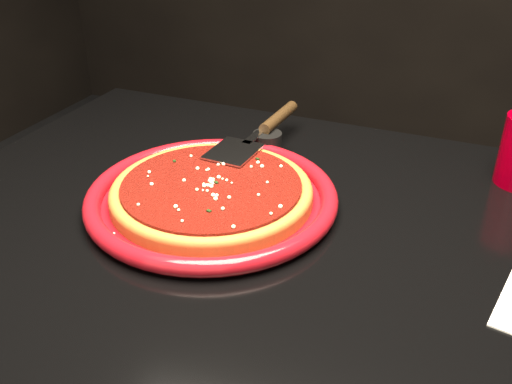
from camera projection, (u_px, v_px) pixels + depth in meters
plate at (212, 197)px, 0.86m from camera, size 0.42×0.42×0.03m
pizza_crust at (212, 194)px, 0.86m from camera, size 0.34×0.34×0.02m
pizza_crust_rim at (212, 190)px, 0.86m from camera, size 0.34×0.34×0.02m
pizza_sauce at (211, 187)px, 0.85m from camera, size 0.30×0.30×0.01m
parmesan_dusting at (211, 182)px, 0.85m from camera, size 0.26×0.26×0.01m
basil_flecks at (211, 183)px, 0.85m from camera, size 0.24×0.24×0.00m
pizza_server at (259, 131)px, 1.00m from camera, size 0.10×0.32×0.02m
ramekin at (267, 143)px, 1.02m from camera, size 0.07×0.07×0.04m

